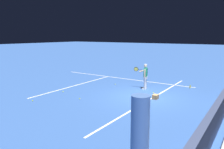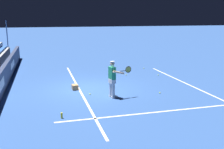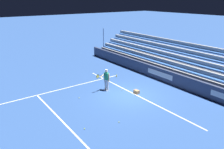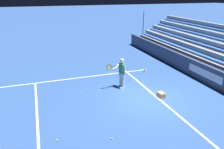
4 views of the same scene
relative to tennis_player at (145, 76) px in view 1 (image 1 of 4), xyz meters
name	(u,v)px [view 1 (image 1 of 4)]	position (x,y,z in m)	size (l,w,h in m)	color
ground_plane	(144,97)	(-1.79, -0.81, -0.89)	(160.00, 160.00, 0.00)	#2D5193
court_baseline_white	(152,98)	(-1.79, -1.31, -0.89)	(12.00, 0.10, 0.01)	white
court_sideline_white	(122,78)	(2.32, 3.19, -0.89)	(0.10, 12.00, 0.01)	white
court_service_line_white	(76,85)	(-1.79, 4.69, -0.89)	(8.22, 0.10, 0.01)	white
tennis_player	(145,76)	(0.00, 0.00, 0.00)	(0.59, 1.06, 1.71)	silver
ball_box_cardboard	(155,97)	(-1.81, -1.53, -0.76)	(0.40, 0.30, 0.26)	#A87F51
tennis_ball_far_left	(33,101)	(-6.03, 4.00, -0.86)	(0.07, 0.07, 0.07)	#CCE533
tennis_ball_midcourt	(154,93)	(-0.71, -0.95, -0.86)	(0.07, 0.07, 0.07)	#CCE533
tennis_ball_by_box	(80,99)	(-4.28, 2.08, -0.86)	(0.07, 0.07, 0.07)	#CCE533
tennis_ball_toward_net	(115,84)	(0.00, 2.40, -0.86)	(0.07, 0.07, 0.07)	#CCE533
tennis_ball_stray_back	(63,92)	(-3.68, 4.04, -0.86)	(0.07, 0.07, 0.07)	#CCE533
water_bottle	(190,87)	(1.98, -2.51, -0.78)	(0.07, 0.07, 0.22)	yellow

